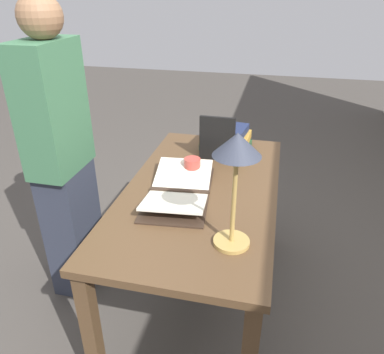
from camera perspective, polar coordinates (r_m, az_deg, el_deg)
The scene contains 8 objects.
ground_plane at distance 2.31m, azimuth 1.22°, elevation -17.84°, with size 12.00×12.00×0.00m, color #47423D.
reading_desk at distance 1.90m, azimuth 1.41°, elevation -4.27°, with size 1.39×0.74×0.74m.
open_book at distance 1.80m, azimuth -1.97°, elevation -1.92°, with size 0.59×0.35×0.07m.
book_stack_tall at distance 2.26m, azimuth 5.18°, elevation 5.95°, with size 0.23×0.31×0.15m.
book_standing_upright at distance 2.10m, azimuth 3.83°, elevation 5.83°, with size 0.02×0.20×0.25m.
reading_lamp at distance 1.30m, azimuth 6.79°, elevation 2.76°, with size 0.17×0.17×0.46m.
coffee_mug at distance 1.96m, azimuth 0.05°, elevation 1.59°, with size 0.12×0.09×0.09m.
person_reader at distance 2.07m, azimuth -19.13°, elevation 1.94°, with size 0.36×0.22×1.61m.
Camera 1 is at (1.58, 0.32, 1.65)m, focal length 35.00 mm.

